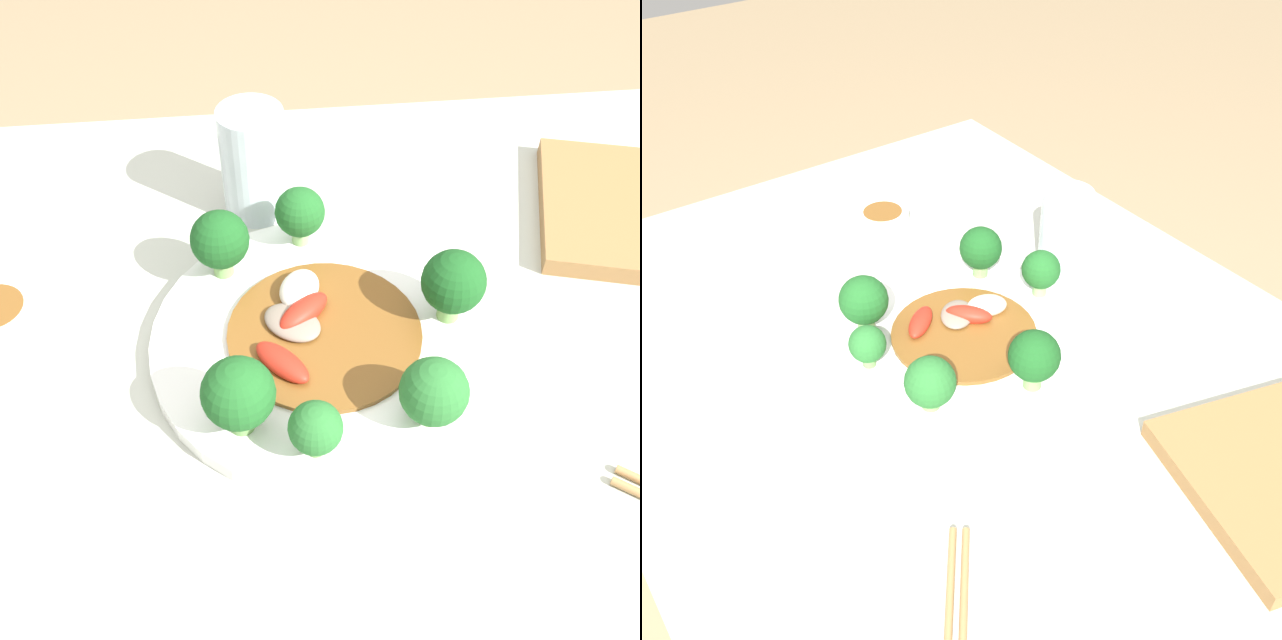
% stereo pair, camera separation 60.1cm
% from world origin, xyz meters
% --- Properties ---
extents(table, '(1.02, 0.79, 0.75)m').
position_xyz_m(table, '(0.00, 0.00, 0.38)').
color(table, '#B7BCAD').
rests_on(table, ground_plane).
extents(plate, '(0.31, 0.31, 0.02)m').
position_xyz_m(plate, '(0.00, -0.01, 0.76)').
color(plate, white).
rests_on(plate, table).
extents(broccoli_south, '(0.05, 0.05, 0.06)m').
position_xyz_m(broccoli_south, '(0.01, -0.14, 0.80)').
color(broccoli_south, '#89B76B').
rests_on(broccoli_south, plate).
extents(broccoli_north, '(0.04, 0.04, 0.05)m').
position_xyz_m(broccoli_north, '(0.02, 0.10, 0.80)').
color(broccoli_north, '#70A356').
rests_on(broccoli_north, plate).
extents(broccoli_southeast, '(0.05, 0.05, 0.07)m').
position_xyz_m(broccoli_southeast, '(0.09, -0.10, 0.81)').
color(broccoli_southeast, '#7AAD5B').
rests_on(broccoli_southeast, plate).
extents(broccoli_northwest, '(0.06, 0.06, 0.06)m').
position_xyz_m(broccoli_northwest, '(-0.07, 0.08, 0.80)').
color(broccoli_northwest, '#7AAD5B').
rests_on(broccoli_northwest, plate).
extents(broccoli_west, '(0.06, 0.06, 0.07)m').
position_xyz_m(broccoli_west, '(-0.11, -0.02, 0.81)').
color(broccoli_west, '#7AAD5B').
rests_on(broccoli_west, plate).
extents(broccoli_northeast, '(0.06, 0.06, 0.07)m').
position_xyz_m(broccoli_northeast, '(0.08, 0.08, 0.81)').
color(broccoli_northeast, '#70A356').
rests_on(broccoli_northeast, plate).
extents(stirfry_center, '(0.17, 0.17, 0.02)m').
position_xyz_m(stirfry_center, '(0.01, -0.02, 0.77)').
color(stirfry_center, brown).
rests_on(stirfry_center, plate).
extents(drinking_glass, '(0.07, 0.07, 0.12)m').
position_xyz_m(drinking_glass, '(0.05, -0.21, 0.81)').
color(drinking_glass, silver).
rests_on(drinking_glass, table).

